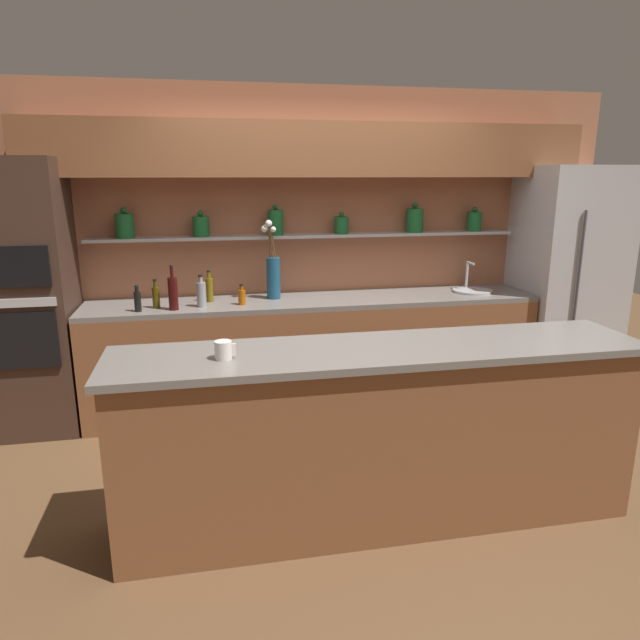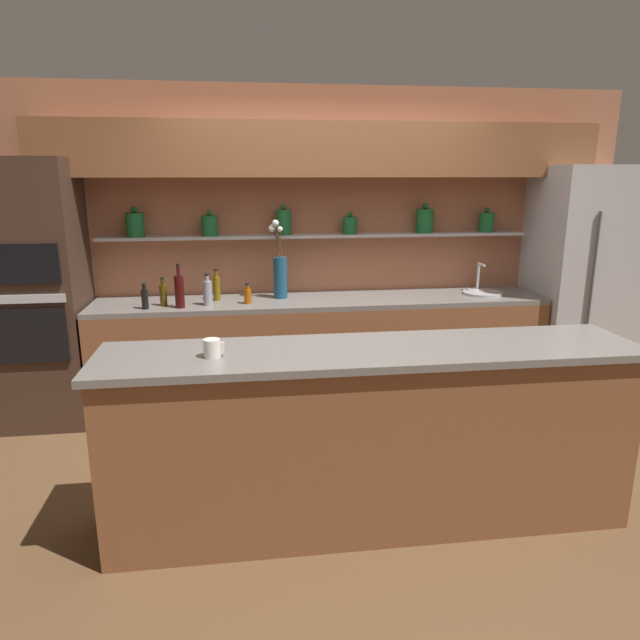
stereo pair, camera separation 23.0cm
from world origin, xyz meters
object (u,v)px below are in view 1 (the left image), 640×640
bottle_wine_2 (173,293)px  flower_vase (273,272)px  oven_tower (22,299)px  sink_fixture (472,289)px  bottle_spirit_1 (201,294)px  bottle_sauce_0 (138,300)px  bottle_oil_4 (156,296)px  refrigerator (566,281)px  coffee_mug (223,350)px  bottle_sauce_3 (242,296)px  bottle_oil_5 (209,289)px

bottle_wine_2 → flower_vase: bearing=18.0°
oven_tower → sink_fixture: 3.58m
oven_tower → bottle_spirit_1: 1.30m
bottle_sauce_0 → bottle_oil_4: (0.12, 0.09, 0.01)m
refrigerator → coffee_mug: refrigerator is taller
oven_tower → flower_vase: oven_tower is taller
bottle_sauce_3 → flower_vase: bearing=34.4°
bottle_sauce_3 → bottle_oil_4: bottle_oil_4 is taller
bottle_sauce_3 → oven_tower: bearing=176.5°
bottle_oil_4 → coffee_mug: bearing=-74.8°
sink_fixture → bottle_sauce_0: bearing=-176.1°
refrigerator → flower_vase: (-2.57, 0.12, 0.15)m
bottle_sauce_3 → sink_fixture: bearing=3.2°
flower_vase → bottle_oil_4: size_ratio=2.87×
bottle_oil_4 → coffee_mug: (0.45, -1.65, 0.06)m
refrigerator → bottle_spirit_1: bearing=-178.7°
oven_tower → bottle_oil_4: oven_tower is taller
refrigerator → bottle_wine_2: bearing=-177.7°
bottle_sauce_3 → coffee_mug: 1.65m
oven_tower → sink_fixture: bearing=0.2°
sink_fixture → bottle_oil_4: (-2.62, -0.10, 0.07)m
refrigerator → flower_vase: size_ratio=3.09×
refrigerator → bottle_wine_2: refrigerator is taller
coffee_mug → flower_vase: bearing=75.8°
oven_tower → bottle_sauce_0: size_ratio=10.28×
bottle_oil_5 → coffee_mug: 1.80m
bottle_sauce_0 → bottle_wine_2: bottle_wine_2 is taller
bottle_spirit_1 → bottle_wine_2: (-0.20, -0.06, 0.03)m
bottle_sauce_0 → bottle_spirit_1: size_ratio=0.80×
flower_vase → bottle_wine_2: bearing=-162.0°
flower_vase → bottle_oil_4: bearing=-169.6°
flower_vase → bottle_spirit_1: (-0.57, -0.19, -0.12)m
refrigerator → bottle_sauce_0: refrigerator is taller
oven_tower → bottle_spirit_1: (1.30, -0.11, 0.01)m
bottle_wine_2 → coffee_mug: 1.60m
refrigerator → bottle_spirit_1: (-3.14, -0.07, 0.03)m
bottle_sauce_3 → bottle_oil_5: bottle_oil_5 is taller
bottle_sauce_3 → bottle_wine_2: bearing=-172.1°
refrigerator → flower_vase: 2.58m
bottle_oil_4 → coffee_mug: size_ratio=2.13×
bottle_wine_2 → bottle_oil_5: size_ratio=1.33×
oven_tower → coffee_mug: 2.24m
bottle_sauce_3 → bottle_oil_4: (-0.64, 0.02, 0.02)m
bottle_oil_4 → coffee_mug: bottle_oil_4 is taller
sink_fixture → flower_vase: bearing=177.6°
bottle_oil_5 → bottle_spirit_1: bearing=-110.4°
oven_tower → bottle_wine_2: 1.11m
oven_tower → bottle_oil_5: 1.36m
bottle_sauce_0 → bottle_spirit_1: bottle_spirit_1 is taller
bottle_spirit_1 → bottle_oil_4: (-0.34, 0.02, -0.01)m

